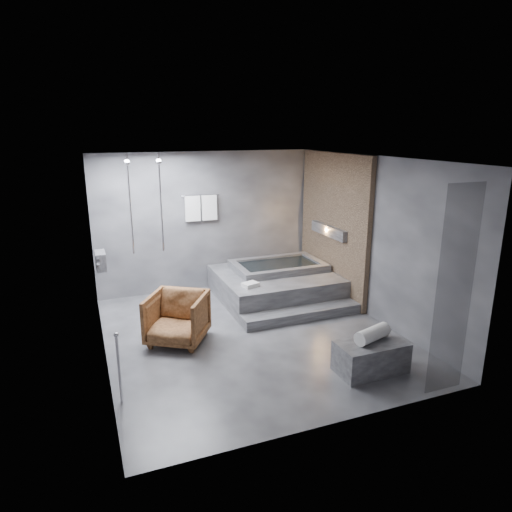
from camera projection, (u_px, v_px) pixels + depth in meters
name	position (u px, v px, depth m)	size (l,w,h in m)	color
room	(269.00, 225.00, 7.29)	(5.00, 5.04, 2.82)	#2E2E30
tub_deck	(275.00, 285.00, 9.00)	(2.20, 2.00, 0.50)	#333336
tub_step	(302.00, 314.00, 7.98)	(2.20, 0.36, 0.18)	#333336
concrete_bench	(371.00, 357.00, 6.24)	(0.95, 0.52, 0.43)	#313134
driftwood_chair	(177.00, 318.00, 7.05)	(0.84, 0.87, 0.79)	#412210
rolled_towel	(372.00, 334.00, 6.21)	(0.20, 0.20, 0.55)	white
deck_towel	(250.00, 285.00, 8.14)	(0.28, 0.20, 0.07)	silver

